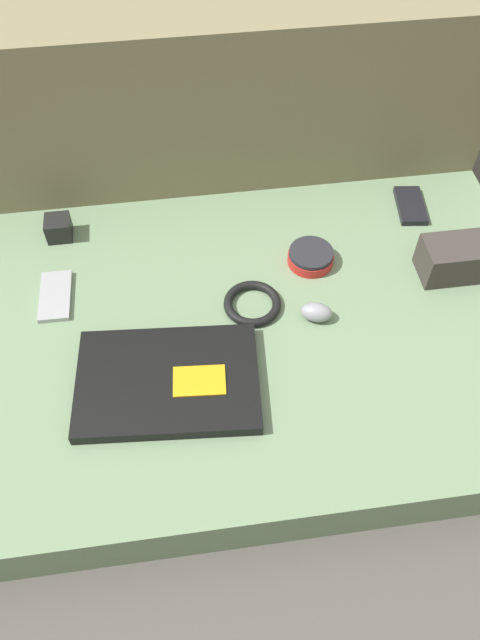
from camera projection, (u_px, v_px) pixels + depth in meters
ground_plane at (240, 358)px, 1.25m from camera, size 8.00×8.00×0.00m
couch_seat at (240, 343)px, 1.21m from camera, size 1.19×0.75×0.11m
couch_backrest at (210, 117)px, 1.35m from camera, size 1.19×0.20×0.47m
laptop at (168, 381)px, 1.08m from camera, size 0.33×0.24×0.03m
computer_mouse at (317, 313)px, 1.17m from camera, size 0.07×0.05×0.04m
speaker_puck at (311, 257)px, 1.26m from camera, size 0.09×0.09×0.03m
phone_silver at (55, 296)px, 1.21m from camera, size 0.06×0.12×0.01m
phone_black at (411, 206)px, 1.36m from camera, size 0.07×0.12×0.01m
camera_pouch at (456, 259)px, 1.22m from camera, size 0.14×0.08×0.08m
charger_brick at (59, 228)px, 1.30m from camera, size 0.05×0.05×0.05m
cable_coil at (252, 303)px, 1.19m from camera, size 0.11×0.11×0.02m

